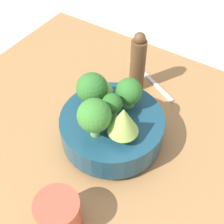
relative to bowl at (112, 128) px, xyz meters
The scene contains 12 objects.
ground_plane 0.10m from the bowl, 43.49° to the right, with size 6.00×6.00×0.00m, color beige.
table 0.08m from the bowl, 43.49° to the right, with size 0.86×0.70×0.04m.
bowl is the anchor object (origin of this frame).
broccoli_floret_front 0.09m from the bowl, 99.75° to the right, with size 0.06×0.06×0.07m.
broccoli_floret_back 0.11m from the bowl, 83.68° to the left, with size 0.07×0.07×0.09m.
broccoli_floret_center 0.08m from the bowl, 90.00° to the right, with size 0.04×0.04×0.07m.
romanesco_piece_far 0.10m from the bowl, 146.00° to the left, with size 0.06×0.06×0.08m.
romanesco_piece_near 0.10m from the bowl, 39.25° to the right, with size 0.05×0.05×0.08m.
broccoli_floret_right 0.10m from the bowl, 10.85° to the right, with size 0.07×0.07×0.09m.
cup 0.22m from the bowl, 96.52° to the left, with size 0.08×0.08×0.08m.
pepper_mill 0.20m from the bowl, 77.25° to the right, with size 0.04×0.04×0.17m.
fork 0.24m from the bowl, 84.65° to the right, with size 0.18×0.10×0.01m.
Camera 1 is at (-0.28, 0.41, 0.63)m, focal length 50.00 mm.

